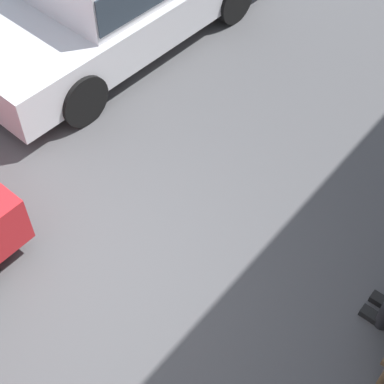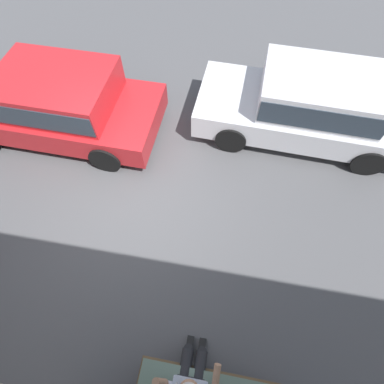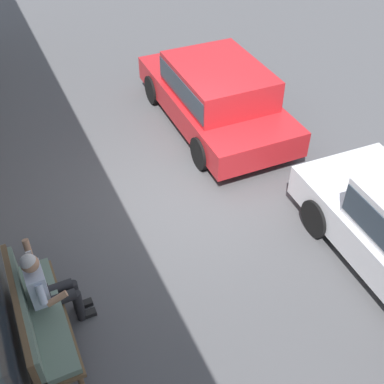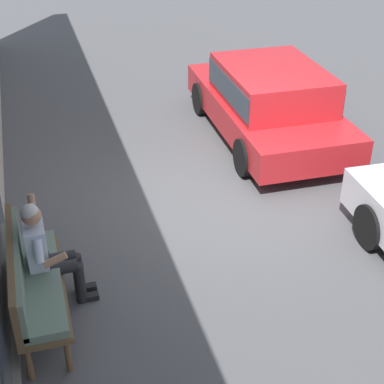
% 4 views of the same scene
% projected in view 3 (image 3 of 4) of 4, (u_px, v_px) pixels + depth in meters
% --- Properties ---
extents(ground_plane, '(60.00, 60.00, 0.00)m').
position_uv_depth(ground_plane, '(187.00, 195.00, 8.50)').
color(ground_plane, '#4C4C4F').
extents(bench, '(1.87, 0.55, 1.04)m').
position_uv_depth(bench, '(35.00, 316.00, 5.89)').
color(bench, brown).
rests_on(bench, ground_plane).
extents(person_on_phone, '(0.73, 0.74, 1.38)m').
position_uv_depth(person_on_phone, '(47.00, 287.00, 6.07)').
color(person_on_phone, black).
rests_on(person_on_phone, ground_plane).
extents(parked_car_mid, '(4.21, 2.02, 1.36)m').
position_uv_depth(parked_car_mid, '(216.00, 93.00, 9.74)').
color(parked_car_mid, red).
rests_on(parked_car_mid, ground_plane).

